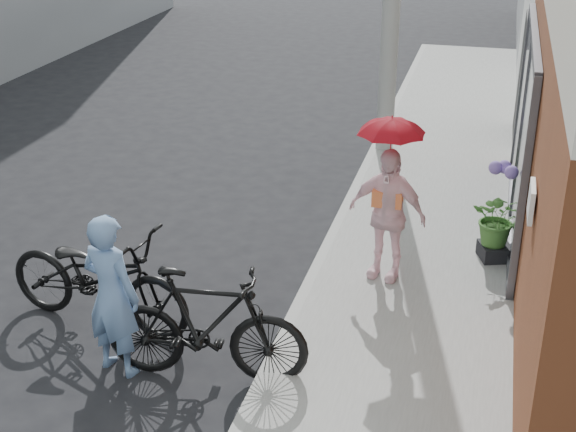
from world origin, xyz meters
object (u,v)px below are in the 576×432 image
at_px(bike_right, 206,326).
at_px(planter, 495,251).
at_px(bike_left, 98,277).
at_px(officer, 112,295).
at_px(kimono_woman, 387,214).

bearing_deg(bike_right, planter, -46.70).
xyz_separation_m(bike_left, bike_right, (1.41, -0.62, 0.01)).
bearing_deg(officer, bike_right, -159.49).
height_order(officer, planter, officer).
bearing_deg(bike_left, bike_right, -105.55).
xyz_separation_m(bike_left, planter, (3.98, 2.36, -0.35)).
bearing_deg(kimono_woman, bike_left, -135.68).
bearing_deg(bike_left, planter, -51.15).
height_order(kimono_woman, planter, kimono_woman).
relative_size(bike_right, planter, 5.49).
relative_size(bike_right, kimono_woman, 1.25).
xyz_separation_m(officer, planter, (3.45, 3.07, -0.61)).
relative_size(bike_left, kimono_woman, 1.39).
bearing_deg(bike_right, bike_left, 60.25).
distance_m(kimono_woman, planter, 1.59).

